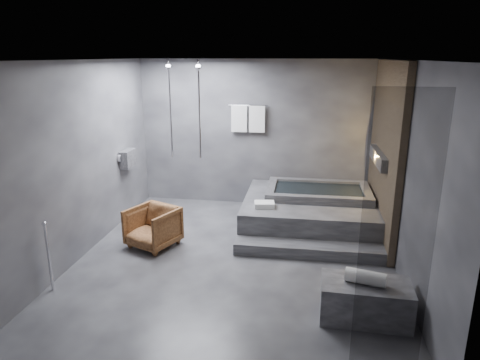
# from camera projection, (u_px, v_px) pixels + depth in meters

# --- Properties ---
(room) EXTENTS (5.00, 5.04, 2.82)m
(room) POSITION_uv_depth(u_px,v_px,m) (266.00, 140.00, 5.93)
(room) COLOR #28282A
(room) RESTS_ON ground
(tub_deck) EXTENTS (2.20, 2.00, 0.50)m
(tub_deck) POSITION_uv_depth(u_px,v_px,m) (309.00, 212.00, 7.40)
(tub_deck) COLOR #2C2C2F
(tub_deck) RESTS_ON ground
(tub_step) EXTENTS (2.20, 0.36, 0.18)m
(tub_step) POSITION_uv_depth(u_px,v_px,m) (308.00, 250.00, 6.32)
(tub_step) COLOR #2C2C2F
(tub_step) RESTS_ON ground
(concrete_bench) EXTENTS (1.00, 0.57, 0.44)m
(concrete_bench) POSITION_uv_depth(u_px,v_px,m) (365.00, 301.00, 4.78)
(concrete_bench) COLOR #363639
(concrete_bench) RESTS_ON ground
(driftwood_chair) EXTENTS (0.89, 0.90, 0.62)m
(driftwood_chair) POSITION_uv_depth(u_px,v_px,m) (153.00, 227.00, 6.58)
(driftwood_chair) COLOR #412310
(driftwood_chair) RESTS_ON ground
(rolled_towel) EXTENTS (0.46, 0.26, 0.16)m
(rolled_towel) POSITION_uv_depth(u_px,v_px,m) (365.00, 277.00, 4.68)
(rolled_towel) COLOR white
(rolled_towel) RESTS_ON concrete_bench
(deck_towel) EXTENTS (0.35, 0.27, 0.08)m
(deck_towel) POSITION_uv_depth(u_px,v_px,m) (264.00, 205.00, 6.89)
(deck_towel) COLOR silver
(deck_towel) RESTS_ON tub_deck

